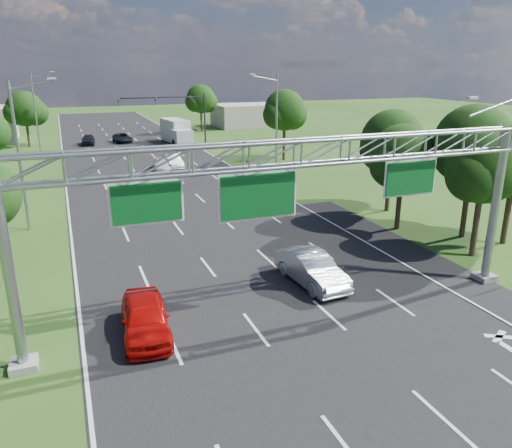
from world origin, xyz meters
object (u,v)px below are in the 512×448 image
silver_sedan (312,269)px  box_truck (177,132)px  sign_gantry (299,167)px  traffic_signal (180,107)px  red_coupe (145,317)px

silver_sedan → box_truck: size_ratio=0.56×
sign_gantry → traffic_signal: (7.15, 53.00, -1.72)m
sign_gantry → box_truck: sign_gantry is taller
sign_gantry → box_truck: size_ratio=2.58×
traffic_signal → silver_sedan: bearing=-95.5°
red_coupe → box_truck: (13.25, 53.04, 0.79)m
traffic_signal → sign_gantry: bearing=-97.7°
box_truck → sign_gantry: bearing=-103.6°
traffic_signal → silver_sedan: (-4.83, -50.08, -4.34)m
sign_gantry → red_coupe: size_ratio=4.89×
box_truck → silver_sedan: bearing=-101.5°
sign_gantry → silver_sedan: size_ratio=4.65×
red_coupe → silver_sedan: size_ratio=0.95×
sign_gantry → traffic_signal: size_ratio=1.92×
traffic_signal → box_truck: 3.69m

